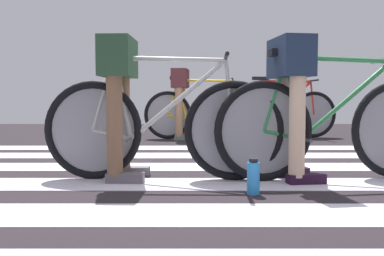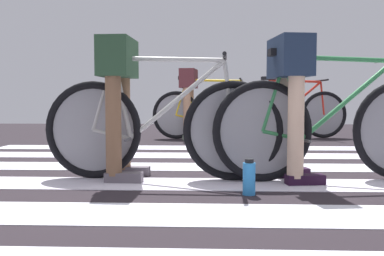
{
  "view_description": "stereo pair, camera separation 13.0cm",
  "coord_description": "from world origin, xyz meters",
  "px_view_note": "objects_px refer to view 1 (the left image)",
  "views": [
    {
      "loc": [
        -0.2,
        -3.53,
        0.59
      ],
      "look_at": [
        -0.21,
        -0.01,
        0.37
      ],
      "focal_mm": 40.14,
      "sensor_mm": 36.0,
      "label": 1
    },
    {
      "loc": [
        -0.07,
        -3.53,
        0.59
      ],
      "look_at": [
        -0.21,
        -0.01,
        0.37
      ],
      "focal_mm": 40.14,
      "sensor_mm": 36.0,
      "label": 2
    }
  ],
  "objects_px": {
    "bicycle_1_of_4": "(163,127)",
    "cyclist_2_of_4": "(292,89)",
    "bicycle_3_of_4": "(203,113)",
    "bicycle_4_of_4": "(283,113)",
    "bicycle_2_of_4": "(333,127)",
    "cyclist_3_of_4": "(182,94)",
    "water_bottle": "(254,177)",
    "cyclist_1_of_4": "(120,88)"
  },
  "relations": [
    {
      "from": "cyclist_1_of_4",
      "to": "cyclist_3_of_4",
      "type": "height_order",
      "value": "cyclist_3_of_4"
    },
    {
      "from": "bicycle_1_of_4",
      "to": "bicycle_3_of_4",
      "type": "height_order",
      "value": "same"
    },
    {
      "from": "bicycle_2_of_4",
      "to": "bicycle_4_of_4",
      "type": "distance_m",
      "value": 3.47
    },
    {
      "from": "bicycle_3_of_4",
      "to": "water_bottle",
      "type": "xyz_separation_m",
      "value": [
        0.23,
        -3.72,
        -0.28
      ]
    },
    {
      "from": "cyclist_2_of_4",
      "to": "water_bottle",
      "type": "relative_size",
      "value": 4.61
    },
    {
      "from": "cyclist_3_of_4",
      "to": "bicycle_4_of_4",
      "type": "height_order",
      "value": "cyclist_3_of_4"
    },
    {
      "from": "cyclist_1_of_4",
      "to": "water_bottle",
      "type": "relative_size",
      "value": 4.63
    },
    {
      "from": "bicycle_2_of_4",
      "to": "water_bottle",
      "type": "xyz_separation_m",
      "value": [
        -0.63,
        -0.5,
        -0.28
      ]
    },
    {
      "from": "bicycle_1_of_4",
      "to": "bicycle_2_of_4",
      "type": "bearing_deg",
      "value": 2.75
    },
    {
      "from": "cyclist_3_of_4",
      "to": "water_bottle",
      "type": "height_order",
      "value": "cyclist_3_of_4"
    },
    {
      "from": "cyclist_2_of_4",
      "to": "bicycle_3_of_4",
      "type": "relative_size",
      "value": 0.59
    },
    {
      "from": "cyclist_1_of_4",
      "to": "bicycle_1_of_4",
      "type": "bearing_deg",
      "value": -0.0
    },
    {
      "from": "bicycle_3_of_4",
      "to": "bicycle_4_of_4",
      "type": "height_order",
      "value": "same"
    },
    {
      "from": "bicycle_1_of_4",
      "to": "cyclist_3_of_4",
      "type": "distance_m",
      "value": 3.28
    },
    {
      "from": "cyclist_1_of_4",
      "to": "bicycle_3_of_4",
      "type": "distance_m",
      "value": 3.3
    },
    {
      "from": "cyclist_3_of_4",
      "to": "cyclist_1_of_4",
      "type": "bearing_deg",
      "value": -89.5
    },
    {
      "from": "cyclist_1_of_4",
      "to": "bicycle_2_of_4",
      "type": "height_order",
      "value": "cyclist_1_of_4"
    },
    {
      "from": "bicycle_2_of_4",
      "to": "cyclist_3_of_4",
      "type": "xyz_separation_m",
      "value": [
        -1.18,
        3.26,
        0.29
      ]
    },
    {
      "from": "cyclist_1_of_4",
      "to": "cyclist_2_of_4",
      "type": "xyz_separation_m",
      "value": [
        1.22,
        -0.05,
        -0.0
      ]
    },
    {
      "from": "bicycle_2_of_4",
      "to": "bicycle_3_of_4",
      "type": "distance_m",
      "value": 3.34
    },
    {
      "from": "cyclist_1_of_4",
      "to": "bicycle_3_of_4",
      "type": "bearing_deg",
      "value": 80.68
    },
    {
      "from": "bicycle_3_of_4",
      "to": "cyclist_3_of_4",
      "type": "xyz_separation_m",
      "value": [
        -0.31,
        0.04,
        0.29
      ]
    },
    {
      "from": "bicycle_1_of_4",
      "to": "cyclist_2_of_4",
      "type": "relative_size",
      "value": 1.71
    },
    {
      "from": "cyclist_3_of_4",
      "to": "bicycle_4_of_4",
      "type": "distance_m",
      "value": 1.58
    },
    {
      "from": "bicycle_3_of_4",
      "to": "water_bottle",
      "type": "height_order",
      "value": "bicycle_3_of_4"
    },
    {
      "from": "bicycle_3_of_4",
      "to": "cyclist_3_of_4",
      "type": "height_order",
      "value": "cyclist_3_of_4"
    },
    {
      "from": "bicycle_2_of_4",
      "to": "cyclist_2_of_4",
      "type": "height_order",
      "value": "cyclist_2_of_4"
    },
    {
      "from": "bicycle_2_of_4",
      "to": "bicycle_1_of_4",
      "type": "bearing_deg",
      "value": 172.35
    },
    {
      "from": "bicycle_1_of_4",
      "to": "cyclist_2_of_4",
      "type": "xyz_separation_m",
      "value": [
        0.91,
        -0.03,
        0.27
      ]
    },
    {
      "from": "bicycle_3_of_4",
      "to": "water_bottle",
      "type": "distance_m",
      "value": 3.74
    },
    {
      "from": "bicycle_4_of_4",
      "to": "cyclist_2_of_4",
      "type": "bearing_deg",
      "value": -109.05
    },
    {
      "from": "bicycle_4_of_4",
      "to": "bicycle_2_of_4",
      "type": "bearing_deg",
      "value": -104.2
    },
    {
      "from": "bicycle_1_of_4",
      "to": "bicycle_3_of_4",
      "type": "bearing_deg",
      "value": 86.09
    },
    {
      "from": "water_bottle",
      "to": "cyclist_3_of_4",
      "type": "bearing_deg",
      "value": 98.22
    },
    {
      "from": "bicycle_3_of_4",
      "to": "cyclist_1_of_4",
      "type": "bearing_deg",
      "value": -94.93
    },
    {
      "from": "bicycle_2_of_4",
      "to": "cyclist_2_of_4",
      "type": "distance_m",
      "value": 0.41
    },
    {
      "from": "water_bottle",
      "to": "cyclist_2_of_4",
      "type": "bearing_deg",
      "value": 54.46
    },
    {
      "from": "cyclist_2_of_4",
      "to": "bicycle_3_of_4",
      "type": "bearing_deg",
      "value": 91.67
    },
    {
      "from": "cyclist_2_of_4",
      "to": "cyclist_3_of_4",
      "type": "height_order",
      "value": "cyclist_3_of_4"
    },
    {
      "from": "bicycle_3_of_4",
      "to": "water_bottle",
      "type": "bearing_deg",
      "value": -79.66
    },
    {
      "from": "cyclist_1_of_4",
      "to": "bicycle_2_of_4",
      "type": "xyz_separation_m",
      "value": [
        1.53,
        -0.0,
        -0.28
      ]
    },
    {
      "from": "bicycle_1_of_4",
      "to": "cyclist_2_of_4",
      "type": "height_order",
      "value": "cyclist_2_of_4"
    }
  ]
}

